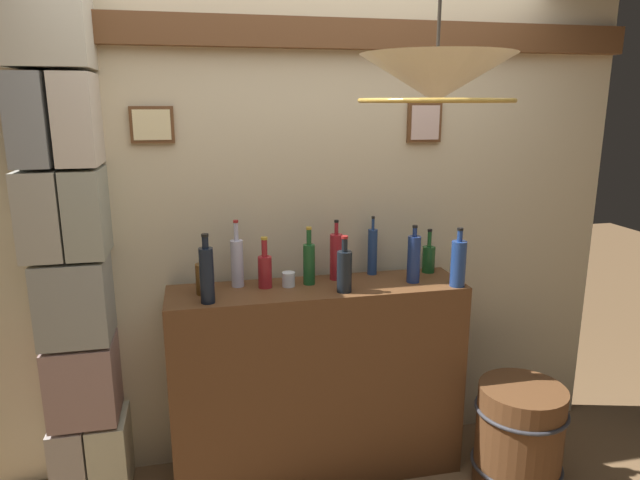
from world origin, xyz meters
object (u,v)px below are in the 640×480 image
(liquor_bottle_rum, at_px, (429,258))
(pendant_lamp, at_px, (436,80))
(liquor_bottle_brandy, at_px, (414,259))
(liquor_bottle_mezcal, at_px, (265,270))
(liquor_bottle_gin, at_px, (309,262))
(liquor_bottle_port, at_px, (237,262))
(liquor_bottle_rye, at_px, (207,274))
(glass_tumbler_rocks, at_px, (288,279))
(liquor_bottle_tequila, at_px, (344,270))
(liquor_bottle_scotch, at_px, (372,251))
(liquor_bottle_whiskey, at_px, (336,256))
(liquor_bottle_sherry, at_px, (204,277))
(liquor_bottle_vermouth, at_px, (458,263))
(wooden_barrel, at_px, (519,437))

(liquor_bottle_rum, distance_m, pendant_lamp, 1.27)
(liquor_bottle_brandy, bearing_deg, liquor_bottle_mezcal, 174.14)
(liquor_bottle_gin, height_order, pendant_lamp, pendant_lamp)
(liquor_bottle_brandy, distance_m, liquor_bottle_port, 0.88)
(liquor_bottle_brandy, xyz_separation_m, liquor_bottle_mezcal, (-0.74, 0.08, -0.03))
(liquor_bottle_mezcal, relative_size, liquor_bottle_rye, 0.79)
(liquor_bottle_rum, relative_size, liquor_bottle_rye, 0.73)
(liquor_bottle_gin, bearing_deg, glass_tumbler_rocks, -173.31)
(liquor_bottle_tequila, bearing_deg, glass_tumbler_rocks, 150.84)
(liquor_bottle_scotch, bearing_deg, liquor_bottle_whiskey, -167.94)
(glass_tumbler_rocks, bearing_deg, liquor_bottle_rye, -158.76)
(liquor_bottle_sherry, distance_m, pendant_lamp, 1.40)
(liquor_bottle_brandy, height_order, liquor_bottle_vermouth, liquor_bottle_vermouth)
(liquor_bottle_rye, distance_m, glass_tumbler_rocks, 0.44)
(wooden_barrel, bearing_deg, liquor_bottle_rye, 171.63)
(liquor_bottle_sherry, xyz_separation_m, pendant_lamp, (0.81, -0.73, 0.88))
(liquor_bottle_whiskey, relative_size, liquor_bottle_gin, 1.06)
(liquor_bottle_brandy, relative_size, liquor_bottle_tequila, 1.07)
(glass_tumbler_rocks, bearing_deg, liquor_bottle_whiskey, 13.19)
(liquor_bottle_mezcal, distance_m, liquor_bottle_scotch, 0.59)
(liquor_bottle_vermouth, relative_size, pendant_lamp, 0.55)
(liquor_bottle_sherry, xyz_separation_m, liquor_bottle_rye, (0.01, -0.13, 0.05))
(liquor_bottle_vermouth, relative_size, liquor_bottle_gin, 1.01)
(liquor_bottle_sherry, height_order, pendant_lamp, pendant_lamp)
(liquor_bottle_brandy, bearing_deg, liquor_bottle_port, 171.90)
(liquor_bottle_vermouth, distance_m, glass_tumbler_rocks, 0.84)
(wooden_barrel, bearing_deg, liquor_bottle_scotch, 143.22)
(liquor_bottle_port, xyz_separation_m, liquor_bottle_gin, (0.35, -0.04, -0.01))
(liquor_bottle_whiskey, bearing_deg, liquor_bottle_brandy, -19.33)
(liquor_bottle_port, distance_m, liquor_bottle_gin, 0.35)
(liquor_bottle_brandy, relative_size, liquor_bottle_rye, 0.92)
(liquor_bottle_tequila, relative_size, liquor_bottle_vermouth, 0.93)
(liquor_bottle_port, distance_m, pendant_lamp, 1.33)
(liquor_bottle_port, relative_size, liquor_bottle_vermouth, 1.13)
(liquor_bottle_tequila, xyz_separation_m, liquor_bottle_vermouth, (0.57, -0.04, 0.01))
(liquor_bottle_port, bearing_deg, liquor_bottle_mezcal, -20.24)
(liquor_bottle_brandy, relative_size, liquor_bottle_vermouth, 1.00)
(liquor_bottle_tequila, height_order, liquor_bottle_gin, liquor_bottle_gin)
(liquor_bottle_rum, xyz_separation_m, glass_tumbler_rocks, (-0.77, -0.07, -0.04))
(liquor_bottle_mezcal, relative_size, pendant_lamp, 0.47)
(liquor_bottle_mezcal, distance_m, liquor_bottle_whiskey, 0.38)
(liquor_bottle_brandy, height_order, pendant_lamp, pendant_lamp)
(liquor_bottle_whiskey, bearing_deg, liquor_bottle_port, -179.38)
(liquor_bottle_tequila, bearing_deg, liquor_bottle_rum, 22.14)
(liquor_bottle_sherry, bearing_deg, liquor_bottle_brandy, -2.51)
(liquor_bottle_rum, distance_m, liquor_bottle_rye, 1.19)
(pendant_lamp, bearing_deg, liquor_bottle_tequila, 104.07)
(wooden_barrel, bearing_deg, glass_tumbler_rocks, 161.29)
(glass_tumbler_rocks, bearing_deg, pendant_lamp, -61.90)
(liquor_bottle_tequila, bearing_deg, liquor_bottle_sherry, 170.08)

